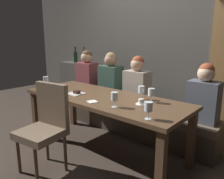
{
  "coord_description": "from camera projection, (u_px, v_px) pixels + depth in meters",
  "views": [
    {
      "loc": [
        1.87,
        -2.01,
        1.48
      ],
      "look_at": [
        0.12,
        0.04,
        0.84
      ],
      "focal_mm": 36.12,
      "sensor_mm": 36.0,
      "label": 1
    }
  ],
  "objects": [
    {
      "name": "folded_napkin",
      "position": [
        92.0,
        102.0,
        2.6
      ],
      "size": [
        0.14,
        0.13,
        0.01
      ],
      "primitive_type": "cube",
      "rotation": [
        0.0,
        0.0,
        -0.35
      ],
      "color": "silver",
      "rests_on": "dining_table"
    },
    {
      "name": "diner_bearded",
      "position": [
        111.0,
        78.0,
        3.67
      ],
      "size": [
        0.36,
        0.24,
        0.78
      ],
      "color": "#2D473D",
      "rests_on": "banquette_bench"
    },
    {
      "name": "wine_glass_end_left",
      "position": [
        46.0,
        80.0,
        3.32
      ],
      "size": [
        0.08,
        0.08,
        0.16
      ],
      "color": "silver",
      "rests_on": "dining_table"
    },
    {
      "name": "wine_glass_end_right",
      "position": [
        149.0,
        107.0,
        2.03
      ],
      "size": [
        0.08,
        0.08,
        0.16
      ],
      "color": "silver",
      "rests_on": "dining_table"
    },
    {
      "name": "ground",
      "position": [
        103.0,
        150.0,
        3.01
      ],
      "size": [
        9.0,
        9.0,
        0.0
      ],
      "primitive_type": "plane",
      "color": "#382D26"
    },
    {
      "name": "wine_glass_near_left",
      "position": [
        115.0,
        97.0,
        2.38
      ],
      "size": [
        0.08,
        0.08,
        0.16
      ],
      "color": "silver",
      "rests_on": "dining_table"
    },
    {
      "name": "wine_glass_far_right",
      "position": [
        151.0,
        93.0,
        2.56
      ],
      "size": [
        0.08,
        0.08,
        0.16
      ],
      "color": "silver",
      "rests_on": "dining_table"
    },
    {
      "name": "diner_far_end",
      "position": [
        137.0,
        83.0,
        3.3
      ],
      "size": [
        0.36,
        0.24,
        0.76
      ],
      "color": "#9E9384",
      "rests_on": "banquette_bench"
    },
    {
      "name": "dessert_plate",
      "position": [
        76.0,
        93.0,
        2.95
      ],
      "size": [
        0.19,
        0.19,
        0.05
      ],
      "color": "white",
      "rests_on": "dining_table"
    },
    {
      "name": "banquette_bench",
      "position": [
        134.0,
        120.0,
        3.47
      ],
      "size": [
        2.5,
        0.44,
        0.45
      ],
      "color": "#40352A",
      "rests_on": "ground"
    },
    {
      "name": "dining_table",
      "position": [
        103.0,
        103.0,
        2.86
      ],
      "size": [
        2.2,
        0.84,
        0.74
      ],
      "color": "#493422",
      "rests_on": "ground"
    },
    {
      "name": "diner_redhead",
      "position": [
        87.0,
        74.0,
        4.0
      ],
      "size": [
        0.36,
        0.24,
        0.8
      ],
      "color": "brown",
      "rests_on": "banquette_bench"
    },
    {
      "name": "espresso_cup",
      "position": [
        141.0,
        102.0,
        2.5
      ],
      "size": [
        0.12,
        0.12,
        0.06
      ],
      "color": "white",
      "rests_on": "dining_table"
    },
    {
      "name": "wine_glass_center_back",
      "position": [
        141.0,
        90.0,
        2.68
      ],
      "size": [
        0.08,
        0.08,
        0.16
      ],
      "color": "silver",
      "rests_on": "dining_table"
    },
    {
      "name": "wine_bottle_dark_red",
      "position": [
        76.0,
        57.0,
        4.64
      ],
      "size": [
        0.08,
        0.08,
        0.33
      ],
      "color": "black",
      "rests_on": "back_counter"
    },
    {
      "name": "wine_bottle_pale_label",
      "position": [
        84.0,
        58.0,
        4.43
      ],
      "size": [
        0.08,
        0.08,
        0.33
      ],
      "color": "#384728",
      "rests_on": "back_counter"
    },
    {
      "name": "back_wall_tiled",
      "position": [
        155.0,
        35.0,
        3.57
      ],
      "size": [
        6.0,
        0.12,
        3.0
      ],
      "primitive_type": "cube",
      "color": "#4C4944",
      "rests_on": "ground"
    },
    {
      "name": "diner_near_end",
      "position": [
        204.0,
        95.0,
        2.72
      ],
      "size": [
        0.36,
        0.24,
        0.72
      ],
      "color": "#4C515B",
      "rests_on": "banquette_bench"
    },
    {
      "name": "fork_on_table",
      "position": [
        71.0,
        92.0,
        3.07
      ],
      "size": [
        0.03,
        0.17,
        0.01
      ],
      "primitive_type": "cube",
      "rotation": [
        0.0,
        0.0,
        0.06
      ],
      "color": "silver",
      "rests_on": "dining_table"
    },
    {
      "name": "chair_near_side",
      "position": [
        46.0,
        122.0,
        2.47
      ],
      "size": [
        0.5,
        0.5,
        0.98
      ],
      "color": "brown",
      "rests_on": "ground"
    },
    {
      "name": "back_counter",
      "position": [
        82.0,
        86.0,
        4.65
      ],
      "size": [
        1.1,
        0.28,
        0.95
      ],
      "primitive_type": "cube",
      "color": "#413E3A",
      "rests_on": "ground"
    }
  ]
}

